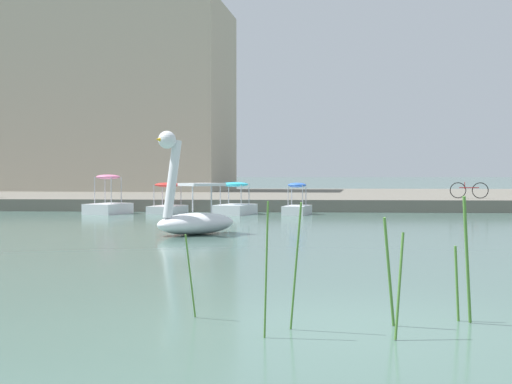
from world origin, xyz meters
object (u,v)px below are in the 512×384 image
pedal_boat_cyan (235,205)px  bicycle_parked (469,190)px  swan_boat (193,214)px  pedal_boat_red (168,203)px  pedal_boat_pink (108,204)px  pedal_boat_blue (297,206)px

pedal_boat_cyan → bicycle_parked: 11.63m
swan_boat → pedal_boat_red: bearing=104.7°
swan_boat → bicycle_parked: swan_boat is taller
pedal_boat_pink → bicycle_parked: (16.20, 4.40, 0.51)m
bicycle_parked → pedal_boat_cyan: bearing=-157.6°
pedal_boat_blue → pedal_boat_red: pedal_boat_blue is taller
swan_boat → pedal_boat_cyan: bearing=88.9°
pedal_boat_red → bicycle_parked: 14.28m
swan_boat → pedal_boat_cyan: size_ratio=1.20×
pedal_boat_red → pedal_boat_blue: bearing=-4.7°
pedal_boat_cyan → bicycle_parked: size_ratio=1.40×
pedal_boat_red → bicycle_parked: (13.71, 3.96, 0.50)m
pedal_boat_cyan → pedal_boat_red: size_ratio=1.15×
pedal_boat_cyan → pedal_boat_blue: bearing=0.3°
pedal_boat_cyan → pedal_boat_red: pedal_boat_cyan is taller
pedal_boat_blue → pedal_boat_pink: size_ratio=0.83×
pedal_boat_blue → pedal_boat_cyan: (-2.63, -0.01, 0.04)m
pedal_boat_red → pedal_boat_pink: pedal_boat_pink is taller
swan_boat → pedal_boat_red: swan_boat is taller
pedal_boat_cyan → bicycle_parked: (10.74, 4.43, 0.52)m
pedal_boat_cyan → pedal_boat_red: (-2.97, 0.47, 0.02)m
pedal_boat_pink → bicycle_parked: bearing=15.2°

